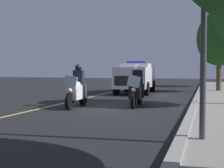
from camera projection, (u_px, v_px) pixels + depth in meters
The scene contains 7 objects.
ground_plane at pixel (112, 105), 12.25m from camera, with size 80.00×80.00×0.00m, color black.
curb_strip at pixel (194, 107), 11.23m from camera, with size 48.00×0.24×0.15m, color #9E9B93.
lane_stripe_center at pixel (62, 103), 12.97m from camera, with size 48.00×0.12×0.01m, color #E0D14C.
police_motorcycle_lead_left at pixel (77, 90), 11.65m from camera, with size 2.14×0.61×1.72m.
police_motorcycle_lead_right at pixel (137, 89), 11.99m from camera, with size 2.14×0.61×1.72m.
police_suv at pixel (136, 77), 18.70m from camera, with size 5.01×2.32×2.05m.
tree_far_back at pixel (219, 38), 19.53m from camera, with size 2.95×2.95×5.35m.
Camera 1 is at (11.59, 3.79, 1.49)m, focal length 46.96 mm.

